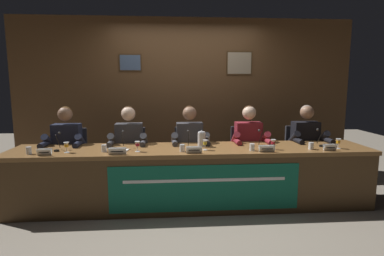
{
  "coord_description": "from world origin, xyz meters",
  "views": [
    {
      "loc": [
        -0.28,
        -3.76,
        1.54
      ],
      "look_at": [
        0.0,
        0.0,
        0.99
      ],
      "focal_mm": 28.89,
      "sensor_mm": 36.0,
      "label": 1
    }
  ],
  "objects_px": {
    "nameplate_far_left": "(44,152)",
    "water_cup_far_right": "(311,146)",
    "microphone_far_right": "(320,140)",
    "chair_far_left": "(71,162)",
    "water_cup_far_left": "(29,151)",
    "document_stack_left": "(119,150)",
    "juice_glass_right": "(273,143)",
    "chair_left": "(131,161)",
    "microphone_far_left": "(57,145)",
    "chair_right": "(245,159)",
    "chair_far_right": "(300,158)",
    "water_cup_center": "(182,148)",
    "water_cup_left": "(104,149)",
    "juice_glass_left": "(137,144)",
    "water_cup_right": "(252,148)",
    "water_pitcher_central": "(202,139)",
    "microphone_right": "(261,142)",
    "nameplate_left": "(117,151)",
    "panelist_far_right": "(307,142)",
    "microphone_center": "(189,142)",
    "juice_glass_far_left": "(66,145)",
    "nameplate_center": "(194,150)",
    "panelist_far_left": "(65,146)",
    "panelist_right": "(250,143)",
    "panelist_center": "(190,144)",
    "juice_glass_far_right": "(338,142)",
    "nameplate_right": "(267,149)",
    "nameplate_far_right": "(330,147)",
    "juice_glass_center": "(205,143)",
    "panelist_left": "(129,145)",
    "microphone_left": "(122,143)"
  },
  "relations": [
    {
      "from": "nameplate_right",
      "to": "water_cup_right",
      "type": "bearing_deg",
      "value": 153.48
    },
    {
      "from": "nameplate_far_left",
      "to": "microphone_far_right",
      "type": "xyz_separation_m",
      "value": [
        3.32,
        0.28,
        0.03
      ]
    },
    {
      "from": "chair_far_left",
      "to": "water_pitcher_central",
      "type": "distance_m",
      "value": 1.9
    },
    {
      "from": "microphone_center",
      "to": "juice_glass_far_left",
      "type": "bearing_deg",
      "value": -174.75
    },
    {
      "from": "microphone_far_right",
      "to": "water_cup_center",
      "type": "bearing_deg",
      "value": -173.77
    },
    {
      "from": "nameplate_far_left",
      "to": "water_cup_far_right",
      "type": "height_order",
      "value": "water_cup_far_right"
    },
    {
      "from": "chair_left",
      "to": "panelist_far_right",
      "type": "relative_size",
      "value": 0.73
    },
    {
      "from": "microphone_far_left",
      "to": "juice_glass_left",
      "type": "xyz_separation_m",
      "value": [
        0.96,
        -0.13,
        0.01
      ]
    },
    {
      "from": "chair_left",
      "to": "chair_right",
      "type": "bearing_deg",
      "value": 0.0
    },
    {
      "from": "panelist_left",
      "to": "water_cup_center",
      "type": "relative_size",
      "value": 14.47
    },
    {
      "from": "nameplate_center",
      "to": "document_stack_left",
      "type": "xyz_separation_m",
      "value": [
        -0.88,
        0.2,
        -0.03
      ]
    },
    {
      "from": "microphone_left",
      "to": "water_cup_right",
      "type": "relative_size",
      "value": 2.54
    },
    {
      "from": "panelist_left",
      "to": "water_cup_far_left",
      "type": "bearing_deg",
      "value": -150.92
    },
    {
      "from": "microphone_right",
      "to": "water_cup_far_right",
      "type": "distance_m",
      "value": 0.6
    },
    {
      "from": "panelist_far_left",
      "to": "nameplate_far_right",
      "type": "bearing_deg",
      "value": -11.22
    },
    {
      "from": "nameplate_far_left",
      "to": "juice_glass_center",
      "type": "relative_size",
      "value": 1.25
    },
    {
      "from": "water_cup_left",
      "to": "water_cup_center",
      "type": "xyz_separation_m",
      "value": [
        0.92,
        -0.06,
        0.0
      ]
    },
    {
      "from": "chair_far_right",
      "to": "juice_glass_right",
      "type": "bearing_deg",
      "value": -132.58
    },
    {
      "from": "microphone_right",
      "to": "juice_glass_far_left",
      "type": "bearing_deg",
      "value": -176.99
    },
    {
      "from": "microphone_far_left",
      "to": "water_cup_center",
      "type": "xyz_separation_m",
      "value": [
        1.48,
        -0.16,
        -0.04
      ]
    },
    {
      "from": "chair_left",
      "to": "nameplate_center",
      "type": "relative_size",
      "value": 5.04
    },
    {
      "from": "panelist_far_right",
      "to": "nameplate_far_right",
      "type": "bearing_deg",
      "value": -92.26
    },
    {
      "from": "chair_left",
      "to": "water_cup_center",
      "type": "bearing_deg",
      "value": -48.06
    },
    {
      "from": "juice_glass_center",
      "to": "water_cup_far_right",
      "type": "height_order",
      "value": "juice_glass_center"
    },
    {
      "from": "panelist_center",
      "to": "water_pitcher_central",
      "type": "relative_size",
      "value": 5.86
    },
    {
      "from": "panelist_center",
      "to": "nameplate_center",
      "type": "relative_size",
      "value": 6.86
    },
    {
      "from": "water_cup_right",
      "to": "water_pitcher_central",
      "type": "height_order",
      "value": "water_pitcher_central"
    },
    {
      "from": "chair_far_right",
      "to": "juice_glass_far_right",
      "type": "xyz_separation_m",
      "value": [
        0.13,
        -0.75,
        0.38
      ]
    },
    {
      "from": "chair_far_right",
      "to": "water_cup_far_right",
      "type": "height_order",
      "value": "chair_far_right"
    },
    {
      "from": "document_stack_left",
      "to": "nameplate_center",
      "type": "bearing_deg",
      "value": -12.53
    },
    {
      "from": "juice_glass_right",
      "to": "document_stack_left",
      "type": "distance_m",
      "value": 1.86
    },
    {
      "from": "microphone_far_left",
      "to": "water_pitcher_central",
      "type": "relative_size",
      "value": 1.03
    },
    {
      "from": "chair_left",
      "to": "microphone_center",
      "type": "bearing_deg",
      "value": -37.28
    },
    {
      "from": "panelist_far_left",
      "to": "nameplate_far_left",
      "type": "relative_size",
      "value": 7.95
    },
    {
      "from": "microphone_far_left",
      "to": "juice_glass_right",
      "type": "xyz_separation_m",
      "value": [
        2.59,
        -0.13,
        0.01
      ]
    },
    {
      "from": "juice_glass_right",
      "to": "chair_left",
      "type": "bearing_deg",
      "value": 157.58
    },
    {
      "from": "water_cup_far_right",
      "to": "water_pitcher_central",
      "type": "height_order",
      "value": "water_pitcher_central"
    },
    {
      "from": "water_cup_left",
      "to": "chair_far_left",
      "type": "bearing_deg",
      "value": 130.41
    },
    {
      "from": "microphone_far_right",
      "to": "chair_far_left",
      "type": "bearing_deg",
      "value": 170.01
    },
    {
      "from": "juice_glass_left",
      "to": "microphone_left",
      "type": "bearing_deg",
      "value": 138.62
    },
    {
      "from": "panelist_far_left",
      "to": "panelist_right",
      "type": "height_order",
      "value": "same"
    },
    {
      "from": "nameplate_far_left",
      "to": "microphone_far_left",
      "type": "relative_size",
      "value": 0.72
    },
    {
      "from": "water_cup_center",
      "to": "water_pitcher_central",
      "type": "distance_m",
      "value": 0.39
    },
    {
      "from": "microphone_far_left",
      "to": "juice_glass_right",
      "type": "relative_size",
      "value": 1.74
    },
    {
      "from": "water_cup_far_left",
      "to": "document_stack_left",
      "type": "relative_size",
      "value": 0.36
    },
    {
      "from": "water_cup_far_left",
      "to": "panelist_center",
      "type": "distance_m",
      "value": 1.96
    },
    {
      "from": "water_cup_center",
      "to": "water_cup_far_right",
      "type": "height_order",
      "value": "same"
    },
    {
      "from": "panelist_center",
      "to": "water_pitcher_central",
      "type": "bearing_deg",
      "value": -66.41
    },
    {
      "from": "water_cup_center",
      "to": "juice_glass_far_right",
      "type": "xyz_separation_m",
      "value": [
        1.93,
        0.03,
        0.05
      ]
    },
    {
      "from": "nameplate_left",
      "to": "panelist_far_right",
      "type": "height_order",
      "value": "panelist_far_right"
    }
  ]
}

